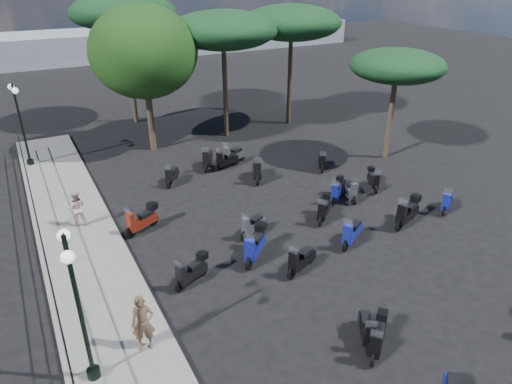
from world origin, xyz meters
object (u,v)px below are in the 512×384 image
scooter_3 (192,272)px  scooter_4 (142,220)px  scooter_2 (255,246)px  scooter_11 (378,337)px  scooter_19 (257,170)px  pine_3 (397,66)px  scooter_17 (407,213)px  pine_1 (291,23)px  scooter_5 (172,176)px  scooter_18 (350,190)px  lamp_post_2 (20,120)px  scooter_7 (301,260)px  scooter_6 (367,329)px  pedestrian_far (77,208)px  scooter_13 (324,209)px  woman (143,323)px  scooter_20 (233,156)px  scooter_12 (352,233)px  lamp_post_1 (78,302)px  scooter_9 (207,159)px  pine_0 (223,30)px  pine_2 (123,13)px  scooter_23 (447,201)px  scooter_8 (252,226)px  scooter_25 (337,191)px  broadleaf_tree (144,52)px  scooter_24 (373,180)px  scooter_26 (322,162)px  scooter_14 (226,160)px

scooter_3 → scooter_4: (-0.52, 4.14, 0.05)m
scooter_2 → scooter_11: scooter_2 is taller
scooter_19 → pine_3: (7.82, -0.80, 4.55)m
scooter_17 → pine_1: bearing=-32.5°
scooter_2 → scooter_5: (-0.52, 7.65, -0.13)m
scooter_18 → pine_3: bearing=-128.1°
lamp_post_2 → scooter_7: size_ratio=2.76×
scooter_6 → scooter_17: (5.88, 4.31, 0.14)m
pedestrian_far → scooter_17: size_ratio=0.87×
scooter_13 → pine_3: 9.50m
pine_3 → scooter_3: bearing=-158.3°
woman → scooter_13: (8.76, 3.67, -0.53)m
scooter_17 → scooter_20: size_ratio=1.06×
scooter_19 → scooter_12: bearing=118.8°
lamp_post_1 → scooter_12: bearing=14.2°
woman → scooter_11: 6.49m
scooter_6 → scooter_9: bearing=-60.7°
scooter_11 → pine_3: pine_3 is taller
scooter_3 → scooter_4: 4.17m
scooter_5 → scooter_18: bearing=176.8°
scooter_5 → pine_0: (5.43, 5.24, 5.95)m
pine_0 → scooter_11: bearing=-102.3°
scooter_4 → pine_2: size_ratio=0.19×
scooter_4 → scooter_23: 13.12m
scooter_8 → scooter_9: scooter_9 is taller
scooter_18 → pine_0: bearing=-63.1°
lamp_post_1 → scooter_18: lamp_post_1 is taller
scooter_25 → broadleaf_tree: bearing=-12.4°
lamp_post_2 → scooter_2: 14.96m
scooter_24 → pine_3: 6.33m
scooter_4 → scooter_5: size_ratio=1.22×
scooter_13 → scooter_5: bearing=-8.0°
pedestrian_far → pine_2: bearing=-100.5°
scooter_8 → scooter_19: 5.28m
scooter_26 → lamp_post_2: bearing=2.7°
lamp_post_2 → scooter_13: lamp_post_2 is taller
lamp_post_1 → scooter_3: bearing=38.1°
scooter_5 → scooter_12: bearing=153.0°
scooter_24 → scooter_26: bearing=-48.0°
woman → broadleaf_tree: size_ratio=0.21×
scooter_6 → scooter_4: bearing=-33.3°
scooter_18 → pine_2: (-5.55, 16.26, 6.64)m
scooter_20 → scooter_7: bearing=144.8°
scooter_2 → scooter_9: bearing=-55.4°
scooter_18 → pine_0: (-1.24, 10.77, 5.93)m
scooter_14 → pine_2: pine_2 is taller
scooter_19 → pine_2: 14.26m
scooter_25 → scooter_2: bearing=72.7°
pine_0 → pine_2: bearing=128.1°
scooter_14 → scooter_23: scooter_14 is taller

